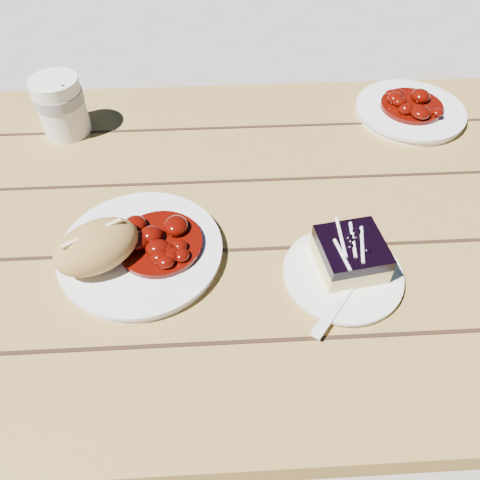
{
  "coord_description": "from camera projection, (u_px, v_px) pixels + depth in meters",
  "views": [
    {
      "loc": [
        0.13,
        -0.55,
        1.31
      ],
      "look_at": [
        0.15,
        -0.11,
        0.81
      ],
      "focal_mm": 35.0,
      "sensor_mm": 36.0,
      "label": 1
    }
  ],
  "objects": [
    {
      "name": "ground",
      "position": [
        184.0,
        398.0,
        1.34
      ],
      "size": [
        60.0,
        60.0,
        0.0
      ],
      "primitive_type": "plane",
      "color": "gray",
      "rests_on": "ground"
    },
    {
      "name": "picnic_table",
      "position": [
        157.0,
        275.0,
        0.9
      ],
      "size": [
        2.0,
        1.55,
        0.75
      ],
      "color": "olive",
      "rests_on": "ground"
    },
    {
      "name": "main_plate",
      "position": [
        141.0,
        252.0,
        0.71
      ],
      "size": [
        0.24,
        0.24,
        0.02
      ],
      "primitive_type": "cylinder",
      "color": "white",
      "rests_on": "picnic_table"
    },
    {
      "name": "goulash_stew",
      "position": [
        159.0,
        236.0,
        0.7
      ],
      "size": [
        0.13,
        0.13,
        0.04
      ],
      "primitive_type": null,
      "color": "#530802",
      "rests_on": "main_plate"
    },
    {
      "name": "bread_roll",
      "position": [
        97.0,
        247.0,
        0.67
      ],
      "size": [
        0.15,
        0.14,
        0.07
      ],
      "primitive_type": "ellipsoid",
      "rotation": [
        0.0,
        0.0,
        0.57
      ],
      "color": "#AC8142",
      "rests_on": "main_plate"
    },
    {
      "name": "dessert_plate",
      "position": [
        342.0,
        275.0,
        0.69
      ],
      "size": [
        0.17,
        0.17,
        0.01
      ],
      "primitive_type": "cylinder",
      "color": "white",
      "rests_on": "picnic_table"
    },
    {
      "name": "blueberry_cake",
      "position": [
        351.0,
        254.0,
        0.68
      ],
      "size": [
        0.1,
        0.1,
        0.05
      ],
      "rotation": [
        0.0,
        0.0,
        0.15
      ],
      "color": "#EFDB82",
      "rests_on": "dessert_plate"
    },
    {
      "name": "fork_dessert",
      "position": [
        337.0,
        304.0,
        0.65
      ],
      "size": [
        0.12,
        0.14,
        0.0
      ],
      "primitive_type": null,
      "rotation": [
        0.0,
        0.0,
        -0.67
      ],
      "color": "white",
      "rests_on": "dessert_plate"
    },
    {
      "name": "coffee_cup",
      "position": [
        61.0,
        106.0,
        0.89
      ],
      "size": [
        0.09,
        0.09,
        0.11
      ],
      "primitive_type": "cylinder",
      "color": "white",
      "rests_on": "picnic_table"
    },
    {
      "name": "second_plate",
      "position": [
        410.0,
        112.0,
        0.96
      ],
      "size": [
        0.21,
        0.21,
        0.02
      ],
      "primitive_type": "cylinder",
      "color": "white",
      "rests_on": "picnic_table"
    },
    {
      "name": "second_stew",
      "position": [
        414.0,
        99.0,
        0.94
      ],
      "size": [
        0.12,
        0.12,
        0.04
      ],
      "primitive_type": null,
      "color": "#530802",
      "rests_on": "second_plate"
    }
  ]
}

